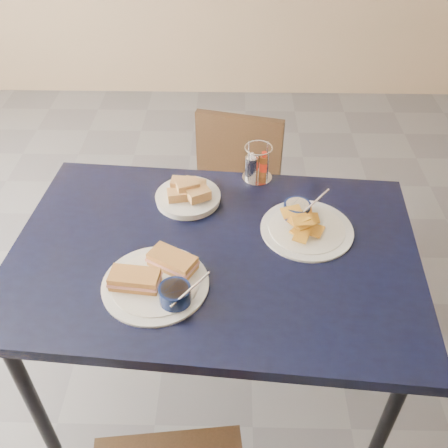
{
  "coord_description": "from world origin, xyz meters",
  "views": [
    {
      "loc": [
        -0.09,
        -1.24,
        1.83
      ],
      "look_at": [
        -0.11,
        -0.08,
        0.82
      ],
      "focal_mm": 40.0,
      "sensor_mm": 36.0,
      "label": 1
    }
  ],
  "objects_px": {
    "bread_basket": "(188,194)",
    "condiment_caddy": "(256,165)",
    "chair_far": "(230,194)",
    "sandwich_plate": "(158,280)",
    "plantain_plate": "(303,223)",
    "dining_table": "(214,263)"
  },
  "relations": [
    {
      "from": "sandwich_plate",
      "to": "bread_basket",
      "type": "bearing_deg",
      "value": 82.0
    },
    {
      "from": "chair_far",
      "to": "bread_basket",
      "type": "xyz_separation_m",
      "value": [
        -0.14,
        -0.42,
        0.31
      ]
    },
    {
      "from": "bread_basket",
      "to": "condiment_caddy",
      "type": "distance_m",
      "value": 0.28
    },
    {
      "from": "chair_far",
      "to": "bread_basket",
      "type": "bearing_deg",
      "value": -108.72
    },
    {
      "from": "condiment_caddy",
      "to": "sandwich_plate",
      "type": "bearing_deg",
      "value": -118.69
    },
    {
      "from": "sandwich_plate",
      "to": "bread_basket",
      "type": "distance_m",
      "value": 0.4
    },
    {
      "from": "dining_table",
      "to": "condiment_caddy",
      "type": "height_order",
      "value": "condiment_caddy"
    },
    {
      "from": "chair_far",
      "to": "bread_basket",
      "type": "height_order",
      "value": "bread_basket"
    },
    {
      "from": "dining_table",
      "to": "sandwich_plate",
      "type": "xyz_separation_m",
      "value": [
        -0.16,
        -0.15,
        0.09
      ]
    },
    {
      "from": "dining_table",
      "to": "sandwich_plate",
      "type": "height_order",
      "value": "sandwich_plate"
    },
    {
      "from": "dining_table",
      "to": "bread_basket",
      "type": "bearing_deg",
      "value": 112.04
    },
    {
      "from": "chair_far",
      "to": "plantain_plate",
      "type": "height_order",
      "value": "plantain_plate"
    },
    {
      "from": "dining_table",
      "to": "plantain_plate",
      "type": "bearing_deg",
      "value": 21.19
    },
    {
      "from": "bread_basket",
      "to": "sandwich_plate",
      "type": "bearing_deg",
      "value": -98.0
    },
    {
      "from": "sandwich_plate",
      "to": "condiment_caddy",
      "type": "distance_m",
      "value": 0.62
    },
    {
      "from": "dining_table",
      "to": "bread_basket",
      "type": "relative_size",
      "value": 5.99
    },
    {
      "from": "bread_basket",
      "to": "condiment_caddy",
      "type": "bearing_deg",
      "value": 30.54
    },
    {
      "from": "dining_table",
      "to": "bread_basket",
      "type": "height_order",
      "value": "bread_basket"
    },
    {
      "from": "chair_far",
      "to": "plantain_plate",
      "type": "bearing_deg",
      "value": -65.78
    },
    {
      "from": "dining_table",
      "to": "plantain_plate",
      "type": "height_order",
      "value": "plantain_plate"
    },
    {
      "from": "plantain_plate",
      "to": "chair_far",
      "type": "bearing_deg",
      "value": 114.22
    },
    {
      "from": "dining_table",
      "to": "chair_far",
      "type": "relative_size",
      "value": 1.65
    }
  ]
}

